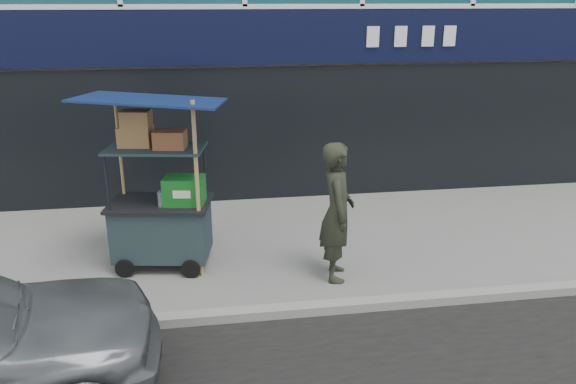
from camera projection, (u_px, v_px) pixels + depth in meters
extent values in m
plane|color=slate|center=(277.00, 307.00, 6.79)|extent=(80.00, 80.00, 0.00)
cube|color=gray|center=(279.00, 312.00, 6.58)|extent=(80.00, 0.18, 0.12)
cube|color=black|center=(246.00, 38.00, 9.44)|extent=(15.68, 0.06, 0.90)
cube|color=black|center=(248.00, 136.00, 10.03)|extent=(15.68, 0.04, 2.40)
cube|color=#1A282D|center=(162.00, 230.00, 7.71)|extent=(1.37, 0.94, 0.74)
cylinder|color=black|center=(125.00, 268.00, 7.48)|extent=(0.26, 0.09, 0.25)
cylinder|color=black|center=(191.00, 269.00, 7.46)|extent=(0.26, 0.09, 0.25)
cube|color=black|center=(160.00, 203.00, 7.58)|extent=(1.46, 1.03, 0.04)
cylinder|color=black|center=(107.00, 184.00, 7.17)|extent=(0.04, 0.04, 0.79)
cylinder|color=black|center=(197.00, 185.00, 7.15)|extent=(0.04, 0.04, 0.79)
cylinder|color=black|center=(122.00, 170.00, 7.76)|extent=(0.04, 0.04, 0.79)
cylinder|color=black|center=(205.00, 170.00, 7.74)|extent=(0.04, 0.04, 0.79)
cube|color=#1A282D|center=(156.00, 148.00, 7.33)|extent=(1.37, 0.94, 0.03)
cylinder|color=olive|center=(198.00, 192.00, 7.18)|extent=(0.06, 0.06, 2.37)
cylinder|color=olive|center=(123.00, 181.00, 7.82)|extent=(0.05, 0.05, 2.26)
cube|color=#0D1B4C|center=(152.00, 100.00, 7.12)|extent=(1.97, 1.54, 0.21)
cube|color=#0D561B|center=(184.00, 190.00, 7.45)|extent=(0.58, 0.45, 0.37)
cylinder|color=silver|center=(160.00, 200.00, 7.34)|extent=(0.08, 0.08, 0.21)
cylinder|color=#1931BF|center=(160.00, 191.00, 7.30)|extent=(0.04, 0.04, 0.02)
cube|color=#8F5F3C|center=(136.00, 136.00, 7.33)|extent=(0.47, 0.38, 0.26)
cube|color=#905F3E|center=(170.00, 139.00, 7.23)|extent=(0.44, 0.36, 0.23)
cube|color=#8F5F3C|center=(136.00, 119.00, 7.23)|extent=(0.41, 0.33, 0.21)
imported|color=#252A1E|center=(337.00, 212.00, 7.24)|extent=(0.54, 0.74, 1.85)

